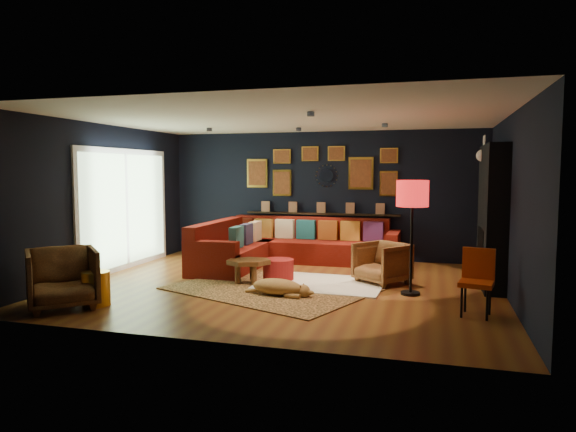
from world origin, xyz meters
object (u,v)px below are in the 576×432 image
(gold_stool, at_px, (96,288))
(floor_lamp, at_px, (412,198))
(sectional, at_px, (280,247))
(armchair_left, at_px, (62,275))
(dog, at_px, (277,284))
(pouf, at_px, (278,269))
(orange_chair, at_px, (477,276))
(coffee_table, at_px, (249,264))
(armchair_right, at_px, (382,261))

(gold_stool, distance_m, floor_lamp, 4.55)
(floor_lamp, bearing_deg, sectional, 143.78)
(armchair_left, bearing_deg, dog, -15.01)
(floor_lamp, bearing_deg, gold_stool, -156.25)
(pouf, bearing_deg, orange_chair, -22.79)
(pouf, xyz_separation_m, armchair_left, (-2.23, -2.39, 0.24))
(dog, bearing_deg, coffee_table, 142.20)
(coffee_table, relative_size, armchair_right, 1.19)
(coffee_table, relative_size, orange_chair, 1.03)
(coffee_table, height_order, armchair_left, armchair_left)
(pouf, relative_size, floor_lamp, 0.30)
(gold_stool, height_order, orange_chair, orange_chair)
(gold_stool, bearing_deg, floor_lamp, 23.75)
(sectional, distance_m, armchair_left, 4.27)
(coffee_table, bearing_deg, sectional, 90.45)
(sectional, relative_size, pouf, 6.75)
(coffee_table, distance_m, floor_lamp, 2.75)
(sectional, bearing_deg, orange_chair, -38.80)
(pouf, height_order, armchair_left, armchair_left)
(sectional, height_order, armchair_right, sectional)
(armchair_right, distance_m, gold_stool, 4.29)
(armchair_left, height_order, orange_chair, armchair_left)
(pouf, distance_m, dog, 1.04)
(sectional, distance_m, armchair_right, 2.39)
(pouf, distance_m, gold_stool, 2.87)
(pouf, bearing_deg, sectional, 105.48)
(armchair_left, xyz_separation_m, orange_chair, (5.20, 1.14, 0.06))
(coffee_table, bearing_deg, pouf, 41.60)
(armchair_right, bearing_deg, floor_lamp, -16.39)
(floor_lamp, height_order, dog, floor_lamp)
(dog, bearing_deg, gold_stool, -146.03)
(armchair_left, bearing_deg, coffee_table, 4.13)
(pouf, bearing_deg, armchair_right, 8.88)
(pouf, height_order, floor_lamp, floor_lamp)
(coffee_table, xyz_separation_m, orange_chair, (3.36, -0.90, 0.17))
(armchair_right, xyz_separation_m, floor_lamp, (0.48, -0.65, 1.04))
(armchair_left, height_order, dog, armchair_left)
(coffee_table, height_order, armchair_right, armchair_right)
(sectional, distance_m, dog, 2.57)
(coffee_table, distance_m, orange_chair, 3.49)
(sectional, distance_m, pouf, 1.53)
(armchair_right, height_order, dog, armchair_right)
(armchair_right, distance_m, floor_lamp, 1.32)
(pouf, xyz_separation_m, armchair_right, (1.65, 0.26, 0.17))
(sectional, xyz_separation_m, gold_stool, (-1.49, -3.63, -0.09))
(sectional, xyz_separation_m, floor_lamp, (2.54, -1.86, 1.08))
(pouf, bearing_deg, floor_lamp, -10.42)
(gold_stool, bearing_deg, orange_chair, 10.64)
(coffee_table, height_order, floor_lamp, floor_lamp)
(gold_stool, bearing_deg, dog, 28.03)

